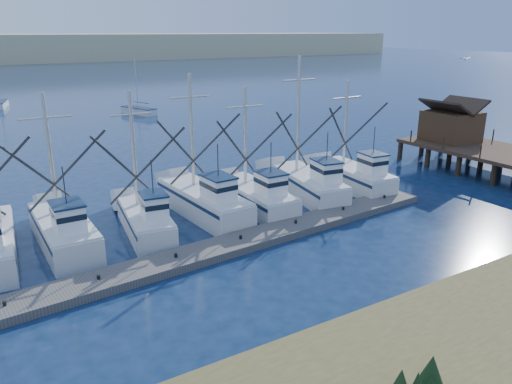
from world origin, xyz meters
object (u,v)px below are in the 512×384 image
timber_pier (485,141)px  sailboat_far (0,104)px  sailboat_near (139,111)px  floating_dock (210,251)px

timber_pier → sailboat_far: sailboat_far is taller
sailboat_near → sailboat_far: same height
floating_dock → sailboat_far: (-4.17, 65.03, 0.28)m
floating_dock → sailboat_far: size_ratio=4.01×
timber_pier → sailboat_far: bearing=117.0°
timber_pier → sailboat_near: size_ratio=2.47×
sailboat_near → timber_pier: bearing=-90.6°
sailboat_near → floating_dock: bearing=-123.7°
floating_dock → sailboat_far: sailboat_far is taller
floating_dock → sailboat_near: sailboat_near is taller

